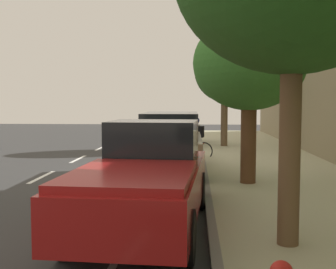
{
  "coord_description": "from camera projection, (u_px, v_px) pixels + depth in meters",
  "views": [
    {
      "loc": [
        1.45,
        -13.94,
        2.34
      ],
      "look_at": [
        0.31,
        4.23,
        0.95
      ],
      "focal_mm": 46.41,
      "sensor_mm": 36.0,
      "label": 1
    }
  ],
  "objects": [
    {
      "name": "curb_edge",
      "position": [
        204.0,
        172.0,
        14.03
      ],
      "size": [
        0.16,
        37.63,
        0.15
      ],
      "primitive_type": "cube",
      "color": "gray",
      "rests_on": "ground"
    },
    {
      "name": "street_tree_far_end",
      "position": [
        249.0,
        64.0,
        11.46
      ],
      "size": [
        2.99,
        2.99,
        4.46
      ],
      "color": "brown",
      "rests_on": "sidewalk"
    },
    {
      "name": "parked_pickup_red_second",
      "position": [
        146.0,
        179.0,
        8.03
      ],
      "size": [
        2.29,
        5.41,
        1.95
      ],
      "color": "maroon",
      "rests_on": "ground"
    },
    {
      "name": "lane_stripe_bike_edge",
      "position": [
        159.0,
        173.0,
        14.12
      ],
      "size": [
        0.12,
        37.63,
        0.01
      ],
      "primitive_type": "cube",
      "color": "white",
      "rests_on": "ground"
    },
    {
      "name": "street_tree_corner",
      "position": [
        225.0,
        71.0,
        21.12
      ],
      "size": [
        2.96,
        2.96,
        5.25
      ],
      "color": "brown",
      "rests_on": "sidewalk"
    },
    {
      "name": "parked_suv_tan_mid",
      "position": [
        171.0,
        143.0,
        13.68
      ],
      "size": [
        2.0,
        4.72,
        1.99
      ],
      "color": "tan",
      "rests_on": "ground"
    },
    {
      "name": "sidewalk",
      "position": [
        277.0,
        172.0,
        13.88
      ],
      "size": [
        4.47,
        37.63,
        0.15
      ],
      "primitive_type": "cube",
      "color": "#B4B190",
      "rests_on": "ground"
    },
    {
      "name": "cyclist_with_backpack",
      "position": [
        197.0,
        134.0,
        16.9
      ],
      "size": [
        0.49,
        0.6,
        1.73
      ],
      "color": "#C6B284",
      "rests_on": "ground"
    },
    {
      "name": "bicycle_at_curb",
      "position": [
        191.0,
        150.0,
        17.43
      ],
      "size": [
        1.74,
        0.5,
        0.78
      ],
      "color": "black",
      "rests_on": "ground"
    },
    {
      "name": "parked_sedan_black_far",
      "position": [
        178.0,
        132.0,
        22.59
      ],
      "size": [
        2.04,
        4.5,
        1.52
      ],
      "color": "black",
      "rests_on": "ground"
    },
    {
      "name": "ground",
      "position": [
        150.0,
        173.0,
        14.14
      ],
      "size": [
        60.2,
        60.2,
        0.0
      ],
      "primitive_type": "plane",
      "color": "#353535"
    },
    {
      "name": "lane_stripe_centre",
      "position": [
        42.0,
        177.0,
        13.44
      ],
      "size": [
        0.14,
        35.8,
        0.01
      ],
      "color": "white",
      "rests_on": "ground"
    }
  ]
}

